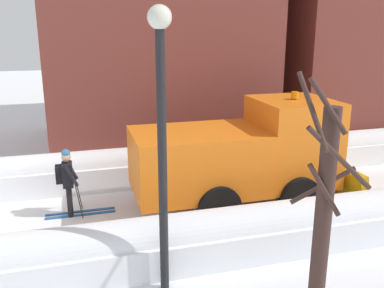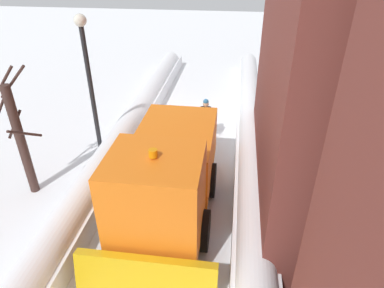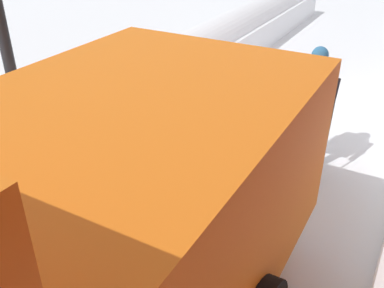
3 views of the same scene
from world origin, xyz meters
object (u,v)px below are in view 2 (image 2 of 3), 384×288
(traffic_light_pole, at_px, (282,91))
(bare_tree_near, at_px, (20,138))
(skier, at_px, (205,118))
(street_lamp, at_px, (89,73))
(plow_truck, at_px, (168,174))

(traffic_light_pole, height_order, bare_tree_near, traffic_light_pole)
(skier, bearing_deg, street_lamp, 24.29)
(skier, bearing_deg, traffic_light_pole, 144.80)
(skier, distance_m, traffic_light_pole, 3.73)
(skier, bearing_deg, bare_tree_near, 37.94)
(plow_truck, height_order, skier, plow_truck)
(plow_truck, distance_m, street_lamp, 4.70)
(traffic_light_pole, bearing_deg, bare_tree_near, 16.09)
(traffic_light_pole, relative_size, bare_tree_near, 1.03)
(traffic_light_pole, distance_m, bare_tree_near, 8.18)
(bare_tree_near, bearing_deg, traffic_light_pole, -163.91)
(bare_tree_near, bearing_deg, street_lamp, -120.82)
(plow_truck, distance_m, traffic_light_pole, 4.52)
(plow_truck, xyz_separation_m, bare_tree_near, (4.62, -0.58, 0.48))
(skier, height_order, bare_tree_near, bare_tree_near)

